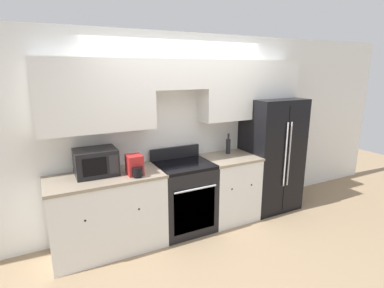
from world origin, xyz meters
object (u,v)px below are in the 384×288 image
at_px(oven_range, 184,196).
at_px(refrigerator, 269,154).
at_px(microwave, 96,162).
at_px(bottle, 228,146).

xyz_separation_m(oven_range, refrigerator, (1.49, 0.06, 0.38)).
bearing_deg(refrigerator, microwave, 179.31).
height_order(oven_range, bottle, bottle).
distance_m(microwave, bottle, 1.87).
xyz_separation_m(refrigerator, microwave, (-2.58, 0.03, 0.23)).
height_order(refrigerator, microwave, refrigerator).
height_order(oven_range, microwave, microwave).
xyz_separation_m(microwave, bottle, (1.87, 0.05, -0.04)).
bearing_deg(bottle, refrigerator, -6.34).
bearing_deg(bottle, microwave, -178.54).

